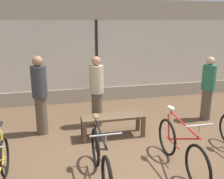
{
  "coord_description": "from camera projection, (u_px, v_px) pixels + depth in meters",
  "views": [
    {
      "loc": [
        -1.33,
        -3.91,
        2.51
      ],
      "look_at": [
        0.0,
        1.74,
        0.95
      ],
      "focal_mm": 40.0,
      "sensor_mm": 36.0,
      "label": 1
    }
  ],
  "objects": [
    {
      "name": "customer_near_rack",
      "position": [
        208.0,
        87.0,
        6.49
      ],
      "size": [
        0.44,
        0.44,
        1.68
      ],
      "color": "brown",
      "rests_on": "ground_plane"
    },
    {
      "name": "bicycle_left",
      "position": [
        100.0,
        159.0,
        4.02
      ],
      "size": [
        0.46,
        1.67,
        1.03
      ],
      "color": "black",
      "rests_on": "ground_plane"
    },
    {
      "name": "shop_back_wall",
      "position": [
        96.0,
        51.0,
        7.84
      ],
      "size": [
        12.0,
        0.08,
        3.2
      ],
      "color": "#B2A893",
      "rests_on": "ground_plane"
    },
    {
      "name": "customer_mid_floor",
      "position": [
        40.0,
        94.0,
        5.61
      ],
      "size": [
        0.36,
        0.36,
        1.82
      ],
      "color": "brown",
      "rests_on": "ground_plane"
    },
    {
      "name": "ground_plane",
      "position": [
        134.0,
        163.0,
        4.62
      ],
      "size": [
        24.0,
        24.0,
        0.0
      ],
      "primitive_type": "plane",
      "color": "brown"
    },
    {
      "name": "display_bench",
      "position": [
        113.0,
        120.0,
        5.59
      ],
      "size": [
        1.4,
        0.44,
        0.5
      ],
      "color": "brown",
      "rests_on": "ground_plane"
    },
    {
      "name": "bicycle_right",
      "position": [
        180.0,
        148.0,
        4.34
      ],
      "size": [
        0.46,
        1.79,
        1.04
      ],
      "color": "black",
      "rests_on": "ground_plane"
    },
    {
      "name": "customer_by_window",
      "position": [
        97.0,
        90.0,
        6.07
      ],
      "size": [
        0.48,
        0.48,
        1.74
      ],
      "color": "brown",
      "rests_on": "ground_plane"
    }
  ]
}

